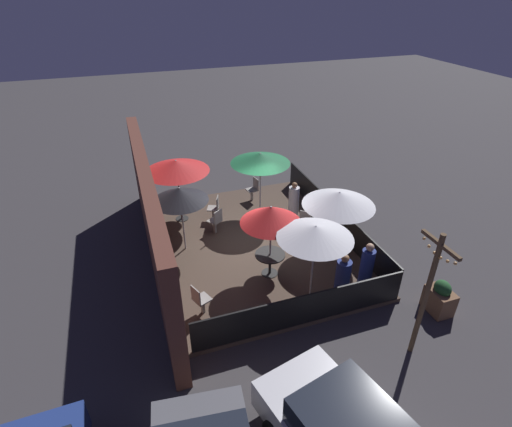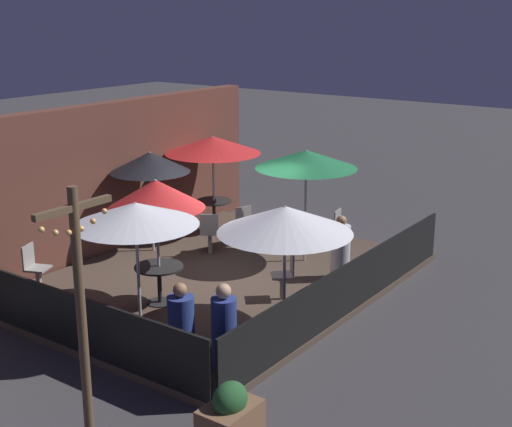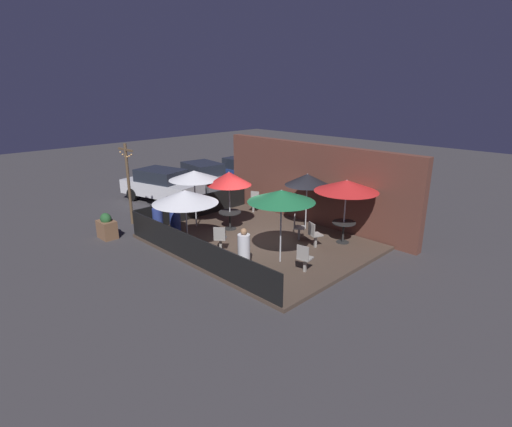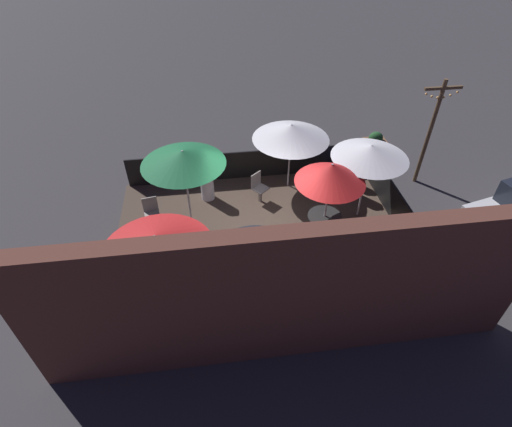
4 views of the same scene
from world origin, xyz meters
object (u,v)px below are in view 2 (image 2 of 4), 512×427
patio_chair_3 (241,223)px  dining_table_0 (214,207)px  patio_umbrella_5 (150,162)px  patio_umbrella_3 (306,159)px  patron_0 (340,251)px  light_post (81,307)px  patio_chair_0 (34,266)px  patron_1 (224,331)px  patio_umbrella_0 (213,145)px  patio_umbrella_1 (156,194)px  patio_umbrella_2 (285,220)px  patio_chair_1 (332,227)px  patio_umbrella_4 (135,214)px  patron_2 (181,324)px  planter_box (230,423)px  dining_table_1 (159,274)px  patio_chair_2 (210,231)px  patio_chair_4 (286,273)px

patio_chair_3 → dining_table_0: bearing=-0.0°
dining_table_0 → patio_umbrella_5: bearing=173.5°
patio_umbrella_3 → patron_0: patio_umbrella_3 is taller
patio_umbrella_3 → light_post: light_post is taller
patio_umbrella_3 → patio_chair_0: patio_umbrella_3 is taller
patron_1 → patio_umbrella_0: bearing=-61.7°
patio_umbrella_3 → patio_umbrella_1: bearing=165.2°
patio_umbrella_0 → patio_umbrella_2: (-3.52, -4.35, -0.23)m
patio_chair_1 → patron_1: size_ratio=0.68×
patio_umbrella_4 → patron_2: patio_umbrella_4 is taller
patio_chair_0 → patio_chair_3: patio_chair_3 is taller
patron_1 → patio_umbrella_2: bearing=-99.1°
patio_umbrella_1 → patio_chair_1: (4.55, -1.01, -1.57)m
light_post → patio_umbrella_3: bearing=10.5°
patio_umbrella_0 → planter_box: patio_umbrella_0 is taller
patio_umbrella_5 → patron_2: 5.37m
patio_umbrella_3 → dining_table_0: 3.33m
patio_umbrella_2 → patio_chair_1: size_ratio=2.46×
dining_table_1 → patron_2: bearing=-127.9°
patio_chair_0 → patio_umbrella_2: bearing=-5.6°
patio_umbrella_4 → patio_chair_2: patio_umbrella_4 is taller
patron_0 → patron_1: patron_1 is taller
patron_0 → patron_1: 4.28m
patio_umbrella_1 → patio_umbrella_5: bearing=45.8°
dining_table_0 → patron_0: 4.14m
patron_2 → patio_chair_1: bearing=26.5°
light_post → patron_1: bearing=-5.1°
patio_chair_3 → light_post: (-7.25, -3.07, 1.28)m
patio_chair_2 → patron_2: 4.78m
patio_chair_2 → patio_chair_3: patio_chair_2 is taller
patio_umbrella_2 → patio_chair_2: patio_umbrella_2 is taller
patio_chair_0 → patio_chair_4: size_ratio=1.00×
patio_umbrella_0 → patio_umbrella_1: (-4.00, -1.95, -0.06)m
patron_0 → patio_umbrella_5: bearing=148.3°
light_post → planter_box: bearing=-59.4°
patio_chair_0 → patio_chair_3: size_ratio=0.99×
patio_umbrella_0 → light_post: bearing=-151.3°
patio_chair_1 → patio_umbrella_5: bearing=27.1°
dining_table_0 → patio_chair_0: size_ratio=0.92×
patio_umbrella_0 → patron_1: size_ratio=1.73×
patio_umbrella_1 → patio_umbrella_5: patio_umbrella_1 is taller
dining_table_0 → planter_box: bearing=-139.9°
patio_chair_2 → dining_table_1: bearing=164.8°
patio_umbrella_1 → patio_umbrella_4: bearing=-149.3°
patio_umbrella_1 → patron_2: bearing=-127.9°
patio_umbrella_4 → patio_chair_0: 3.45m
patio_chair_4 → patio_umbrella_5: bearing=-49.0°
dining_table_0 → patio_umbrella_2: bearing=-129.0°
patio_umbrella_4 → patio_chair_4: bearing=-20.6°
patio_umbrella_1 → patio_chair_1: bearing=-12.5°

